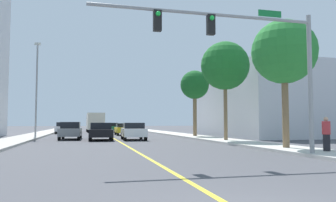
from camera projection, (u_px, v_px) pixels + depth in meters
ground at (105, 133)px, 45.45m from camera, size 192.00×192.00×0.00m
sidewalk_left at (43, 133)px, 43.51m from camera, size 2.76×168.00×0.15m
sidewalk_right at (162, 132)px, 47.41m from camera, size 2.76×168.00×0.15m
lane_marking_center at (105, 133)px, 45.45m from camera, size 0.16×144.00×0.01m
building_right_near at (277, 103)px, 37.33m from camera, size 14.23×16.94×7.30m
traffic_signal_mast at (248, 46)px, 13.96m from camera, size 9.81×0.36×6.23m
street_lamp at (37, 85)px, 31.49m from camera, size 0.56×0.28×9.04m
palm_near at (284, 52)px, 18.07m from camera, size 3.54×3.54×7.01m
palm_mid at (225, 66)px, 25.79m from camera, size 3.80×3.80×7.70m
palm_far at (195, 86)px, 33.46m from camera, size 2.91×2.91×6.64m
car_gray at (71, 131)px, 29.01m from camera, size 1.90×4.52×1.54m
car_yellow at (124, 129)px, 38.75m from camera, size 1.90×4.27×1.40m
car_silver at (63, 128)px, 43.81m from camera, size 1.91×3.85×1.52m
car_white at (133, 131)px, 28.15m from camera, size 2.01×4.07×1.47m
car_green at (112, 127)px, 51.17m from camera, size 2.08×3.87×1.44m
car_black at (101, 131)px, 27.78m from camera, size 2.06×4.61×1.48m
delivery_truck at (95, 122)px, 50.49m from camera, size 2.67×7.93×2.90m
pedestrian at (326, 134)px, 15.55m from camera, size 0.38×0.38×1.62m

